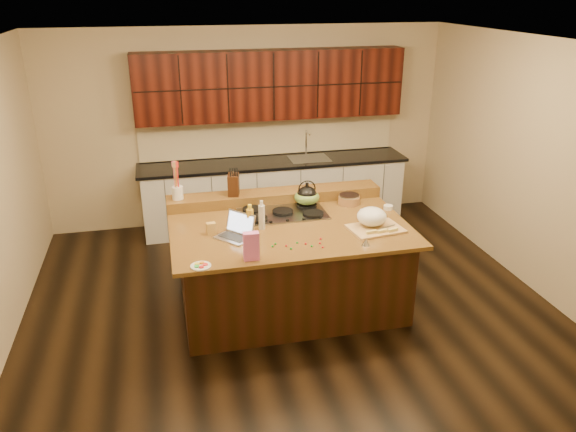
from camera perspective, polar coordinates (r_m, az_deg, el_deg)
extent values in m
cube|color=black|center=(6.13, 0.11, -8.89)|extent=(5.50, 5.00, 0.01)
cube|color=silver|center=(5.26, 0.13, 17.24)|extent=(5.50, 5.00, 0.01)
cube|color=tan|center=(7.91, -4.10, 8.99)|extent=(5.50, 0.01, 2.70)
cube|color=tan|center=(3.39, 10.05, -10.64)|extent=(5.50, 0.01, 2.70)
cube|color=tan|center=(6.71, 23.77, 4.66)|extent=(0.01, 5.00, 2.70)
cube|color=black|center=(5.91, 0.11, -5.21)|extent=(2.22, 1.42, 0.88)
cube|color=black|center=(5.71, 0.11, -1.11)|extent=(2.40, 1.60, 0.04)
cube|color=black|center=(6.31, -1.34, 2.03)|extent=(2.40, 0.30, 0.12)
cube|color=gray|center=(5.97, -0.55, 0.23)|extent=(0.92, 0.52, 0.02)
cylinder|color=black|center=(6.03, -3.60, 0.63)|extent=(0.22, 0.22, 0.03)
cylinder|color=black|center=(6.15, 1.92, 1.11)|extent=(0.22, 0.22, 0.03)
cylinder|color=black|center=(5.79, -3.16, -0.30)|extent=(0.22, 0.22, 0.03)
cylinder|color=black|center=(5.91, 2.57, 0.21)|extent=(0.22, 0.22, 0.03)
cylinder|color=black|center=(5.96, -0.55, 0.43)|extent=(0.22, 0.22, 0.03)
cube|color=silver|center=(7.90, -1.38, 2.22)|extent=(3.60, 0.62, 0.90)
cube|color=black|center=(7.75, -1.42, 5.48)|extent=(3.70, 0.66, 0.04)
cube|color=gray|center=(7.86, 2.17, 5.82)|extent=(0.55, 0.42, 0.01)
cylinder|color=gray|center=(7.98, 1.85, 7.45)|extent=(0.02, 0.02, 0.36)
cube|color=black|center=(7.66, -1.73, 13.18)|extent=(3.60, 0.34, 0.90)
cube|color=tan|center=(7.97, -1.90, 8.03)|extent=(3.60, 0.03, 0.50)
ellipsoid|color=black|center=(6.10, 1.93, 2.13)|extent=(0.29, 0.29, 0.20)
ellipsoid|color=#587B31|center=(6.11, 1.93, 1.92)|extent=(0.36, 0.36, 0.15)
cube|color=#B7B7BC|center=(5.43, -5.57, -2.22)|extent=(0.39, 0.40, 0.02)
cube|color=black|center=(5.42, -5.57, -2.13)|extent=(0.28, 0.30, 0.00)
cube|color=#B7B7BC|center=(5.46, -4.84, -0.71)|extent=(0.27, 0.29, 0.21)
cube|color=silver|center=(5.45, -4.88, -0.73)|extent=(0.24, 0.26, 0.18)
cylinder|color=gold|center=(5.43, -3.87, -0.66)|extent=(0.09, 0.09, 0.27)
cylinder|color=silver|center=(5.58, -2.69, -0.12)|extent=(0.07, 0.07, 0.25)
cube|color=tan|center=(5.65, 8.89, -1.29)|extent=(0.56, 0.44, 0.02)
ellipsoid|color=white|center=(5.67, 8.50, -0.06)|extent=(0.30, 0.30, 0.18)
cube|color=#EDD872|center=(5.51, 8.47, -1.63)|extent=(0.11, 0.03, 0.03)
cube|color=#EDD872|center=(5.55, 9.54, -1.51)|extent=(0.11, 0.03, 0.03)
cube|color=#EDD872|center=(5.59, 10.60, -1.40)|extent=(0.11, 0.03, 0.03)
cylinder|color=gray|center=(5.67, 10.02, -1.10)|extent=(0.20, 0.08, 0.01)
cylinder|color=white|center=(6.02, 7.76, 0.40)|extent=(0.12, 0.12, 0.04)
cylinder|color=white|center=(6.19, 10.14, 0.87)|extent=(0.13, 0.13, 0.04)
cylinder|color=white|center=(6.06, 8.31, 0.50)|extent=(0.11, 0.11, 0.04)
cylinder|color=#996B3F|center=(6.28, 6.22, 1.62)|extent=(0.31, 0.31, 0.09)
cone|color=silver|center=(5.30, 7.92, -2.63)|extent=(0.08, 0.08, 0.07)
cube|color=pink|center=(4.96, -3.76, -3.08)|extent=(0.14, 0.08, 0.26)
cylinder|color=white|center=(4.94, -8.85, -5.04)|extent=(0.24, 0.24, 0.01)
cube|color=#BA9041|center=(5.52, -7.82, -1.28)|extent=(0.09, 0.07, 0.12)
cylinder|color=white|center=(6.15, -11.16, 2.33)|extent=(0.15, 0.15, 0.14)
cube|color=black|center=(6.18, -5.55, 3.21)|extent=(0.15, 0.21, 0.23)
ellipsoid|color=red|center=(5.24, -0.17, -3.04)|extent=(0.02, 0.02, 0.02)
ellipsoid|color=#198C26|center=(5.30, 0.94, -2.73)|extent=(0.02, 0.02, 0.02)
ellipsoid|color=red|center=(5.28, 1.80, -2.82)|extent=(0.02, 0.02, 0.02)
ellipsoid|color=#198C26|center=(5.24, 2.42, -3.06)|extent=(0.02, 0.02, 0.02)
ellipsoid|color=red|center=(5.39, 3.33, -2.31)|extent=(0.02, 0.02, 0.02)
ellipsoid|color=#198C26|center=(5.28, -1.29, -2.84)|extent=(0.02, 0.02, 0.02)
ellipsoid|color=red|center=(5.22, 3.55, -3.19)|extent=(0.02, 0.02, 0.02)
ellipsoid|color=#198C26|center=(5.23, -1.58, -3.08)|extent=(0.02, 0.02, 0.02)
ellipsoid|color=red|center=(5.30, 3.27, -2.76)|extent=(0.02, 0.02, 0.02)
ellipsoid|color=#198C26|center=(5.18, 0.31, -3.33)|extent=(0.02, 0.02, 0.02)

